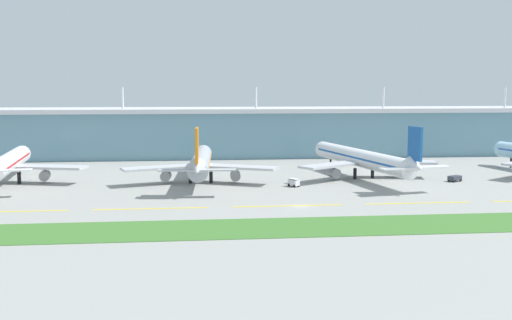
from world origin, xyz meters
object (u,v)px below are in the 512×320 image
(airliner_far_middle, at_px, (362,159))
(pushback_tug, at_px, (455,178))
(airliner_near_middle, at_px, (201,162))
(airliner_nearest, at_px, (8,163))
(baggage_cart, at_px, (294,183))

(airliner_far_middle, bearing_deg, pushback_tug, -20.66)
(airliner_near_middle, bearing_deg, airliner_far_middle, 4.30)
(airliner_nearest, bearing_deg, airliner_far_middle, -0.13)
(airliner_far_middle, relative_size, pushback_tug, 14.13)
(airliner_nearest, bearing_deg, pushback_tug, -4.33)
(airliner_near_middle, distance_m, airliner_far_middle, 53.10)
(airliner_far_middle, xyz_separation_m, baggage_cart, (-25.21, -14.77, -5.19))
(baggage_cart, bearing_deg, airliner_nearest, 170.22)
(airliner_nearest, bearing_deg, baggage_cart, -9.78)
(airliner_near_middle, relative_size, airliner_far_middle, 0.84)
(airliner_nearest, xyz_separation_m, airliner_far_middle, (112.39, -0.25, 0.01))
(airliner_nearest, distance_m, pushback_tug, 140.28)
(airliner_near_middle, xyz_separation_m, airliner_far_middle, (52.95, 3.99, 0.01))
(baggage_cart, bearing_deg, pushback_tug, 4.83)
(airliner_nearest, height_order, pushback_tug, airliner_nearest)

